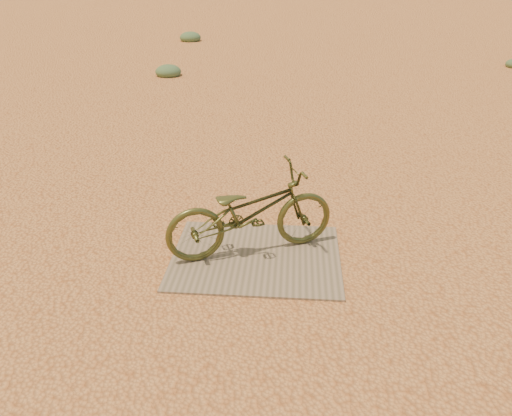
{
  "coord_description": "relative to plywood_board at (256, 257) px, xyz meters",
  "views": [
    {
      "loc": [
        0.08,
        -4.59,
        2.7
      ],
      "look_at": [
        -0.25,
        -0.37,
        0.56
      ],
      "focal_mm": 35.0,
      "sensor_mm": 36.0,
      "label": 1
    }
  ],
  "objects": [
    {
      "name": "kale_c",
      "position": [
        -3.43,
        14.02,
        -0.01
      ],
      "size": [
        0.74,
        0.74,
        0.41
      ],
      "primitive_type": "ellipsoid",
      "color": "#4B6544",
      "rests_on": "ground"
    },
    {
      "name": "plywood_board",
      "position": [
        0.0,
        0.0,
        0.0
      ],
      "size": [
        1.67,
        1.32,
        0.02
      ],
      "primitive_type": "cube",
      "color": "#816858",
      "rests_on": "ground"
    },
    {
      "name": "bicycle",
      "position": [
        -0.06,
        0.09,
        0.46
      ],
      "size": [
        1.79,
        1.18,
        0.89
      ],
      "primitive_type": "imported",
      "rotation": [
        0.0,
        0.0,
        1.95
      ],
      "color": "#44461F",
      "rests_on": "plywood_board"
    },
    {
      "name": "ground",
      "position": [
        0.25,
        0.37,
        -0.01
      ],
      "size": [
        120.0,
        120.0,
        0.0
      ],
      "primitive_type": "plane",
      "color": "tan",
      "rests_on": "ground"
    },
    {
      "name": "kale_a",
      "position": [
        -2.87,
        8.3,
        -0.01
      ],
      "size": [
        0.64,
        0.64,
        0.35
      ],
      "primitive_type": "ellipsoid",
      "color": "#4B6544",
      "rests_on": "ground"
    }
  ]
}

